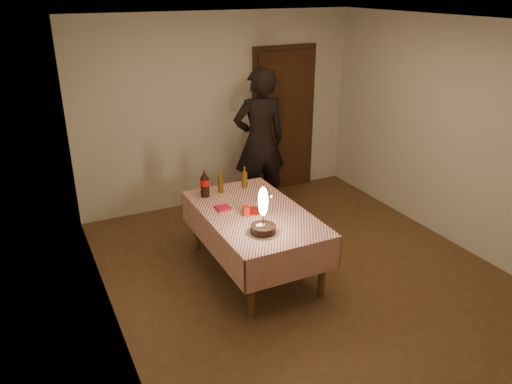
% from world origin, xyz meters
% --- Properties ---
extents(ground, '(4.00, 4.50, 0.01)m').
position_xyz_m(ground, '(0.00, 0.00, 0.00)').
color(ground, brown).
rests_on(ground, ground).
extents(room_shell, '(4.04, 4.54, 2.62)m').
position_xyz_m(room_shell, '(0.03, 0.08, 1.65)').
color(room_shell, beige).
rests_on(room_shell, ground).
extents(dining_table, '(1.02, 1.72, 0.71)m').
position_xyz_m(dining_table, '(-0.46, 0.24, 0.61)').
color(dining_table, brown).
rests_on(dining_table, ground).
extents(birthday_cake, '(0.31, 0.31, 0.47)m').
position_xyz_m(birthday_cake, '(-0.59, -0.22, 0.84)').
color(birthday_cake, white).
rests_on(birthday_cake, dining_table).
extents(red_plate, '(0.22, 0.22, 0.01)m').
position_xyz_m(red_plate, '(-0.46, 0.26, 0.71)').
color(red_plate, red).
rests_on(red_plate, dining_table).
extents(red_cup, '(0.08, 0.08, 0.10)m').
position_xyz_m(red_cup, '(-0.57, 0.20, 0.76)').
color(red_cup, red).
rests_on(red_cup, dining_table).
extents(clear_cup, '(0.07, 0.07, 0.09)m').
position_xyz_m(clear_cup, '(-0.33, 0.33, 0.75)').
color(clear_cup, white).
rests_on(clear_cup, dining_table).
extents(napkin_stack, '(0.15, 0.15, 0.02)m').
position_xyz_m(napkin_stack, '(-0.72, 0.45, 0.72)').
color(napkin_stack, '#AD1329').
rests_on(napkin_stack, dining_table).
extents(cola_bottle, '(0.10, 0.10, 0.32)m').
position_xyz_m(cola_bottle, '(-0.77, 0.85, 0.86)').
color(cola_bottle, black).
rests_on(cola_bottle, dining_table).
extents(amber_bottle_left, '(0.06, 0.06, 0.25)m').
position_xyz_m(amber_bottle_left, '(-0.57, 0.89, 0.82)').
color(amber_bottle_left, '#55390E').
rests_on(amber_bottle_left, dining_table).
extents(amber_bottle_right, '(0.06, 0.06, 0.25)m').
position_xyz_m(amber_bottle_right, '(-0.26, 0.90, 0.82)').
color(amber_bottle_right, '#55390E').
rests_on(amber_bottle_right, dining_table).
extents(photographer, '(0.76, 0.54, 1.96)m').
position_xyz_m(photographer, '(0.31, 1.64, 0.98)').
color(photographer, black).
rests_on(photographer, ground).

